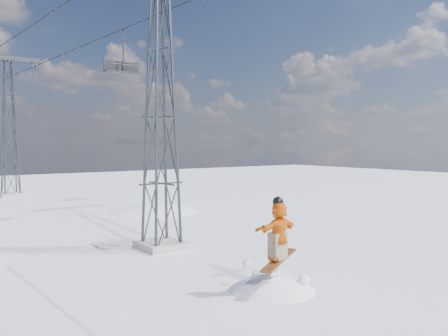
# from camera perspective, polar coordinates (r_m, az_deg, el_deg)

# --- Properties ---
(ground) EXTENTS (120.00, 120.00, 0.00)m
(ground) POSITION_cam_1_polar(r_m,az_deg,el_deg) (14.55, 6.15, -14.94)
(ground) COLOR white
(ground) RESTS_ON ground
(lift_tower_near) EXTENTS (5.20, 1.80, 11.43)m
(lift_tower_near) POSITION_cam_1_polar(r_m,az_deg,el_deg) (20.86, -7.24, 5.70)
(lift_tower_near) COLOR #999999
(lift_tower_near) RESTS_ON ground
(lift_tower_far) EXTENTS (5.20, 1.80, 11.43)m
(lift_tower_far) POSITION_cam_1_polar(r_m,az_deg,el_deg) (44.36, -23.31, 4.03)
(lift_tower_far) COLOR #999999
(lift_tower_far) RESTS_ON ground
(haul_cables) EXTENTS (4.46, 51.00, 0.06)m
(haul_cables) POSITION_cam_1_polar(r_m,az_deg,el_deg) (32.01, -17.78, 14.34)
(haul_cables) COLOR black
(haul_cables) RESTS_ON ground
(lift_chair_mid) EXTENTS (2.19, 0.63, 2.72)m
(lift_chair_mid) POSITION_cam_1_polar(r_m,az_deg,el_deg) (29.47, -11.49, 11.12)
(lift_chair_mid) COLOR black
(lift_chair_mid) RESTS_ON ground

